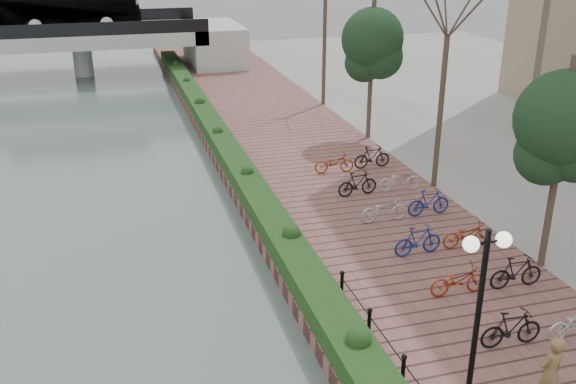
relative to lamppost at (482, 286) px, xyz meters
name	(u,v)px	position (x,y,z in m)	size (l,w,h in m)	color
promenade	(329,188)	(1.80, 13.89, -3.47)	(8.00, 75.00, 0.50)	brown
hedge	(236,164)	(-1.60, 16.39, -2.92)	(1.10, 56.00, 0.60)	#193312
lamppost	(482,286)	(0.00, 0.00, 0.00)	(1.02, 0.32, 4.42)	black
pedestrian	(550,374)	(1.80, -0.22, -2.31)	(0.67, 0.44, 1.83)	brown
bicycle_parking	(442,237)	(3.29, 7.16, -2.75)	(2.40, 17.32, 1.00)	#ADADB2
street_trees	(487,134)	(5.80, 9.07, -0.04)	(3.20, 37.12, 6.80)	#3C3023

